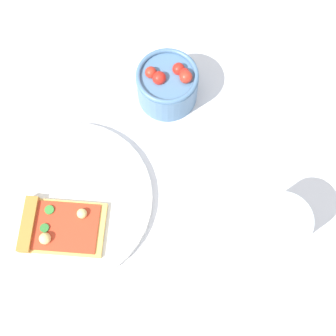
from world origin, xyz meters
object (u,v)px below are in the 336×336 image
plate (70,200)px  soda_glass (276,227)px  salad_bowl (168,85)px  pizza_slice_main (56,227)px

plate → soda_glass: size_ratio=2.55×
salad_bowl → soda_glass: size_ratio=0.99×
plate → pizza_slice_main: (0.05, 0.02, 0.01)m
soda_glass → salad_bowl: bearing=-103.1°
plate → salad_bowl: bearing=-175.5°
pizza_slice_main → soda_glass: size_ratio=1.46×
plate → salad_bowl: 0.26m
soda_glass → plate: bearing=-55.8°
pizza_slice_main → plate: bearing=-153.3°
salad_bowl → soda_glass: soda_glass is taller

